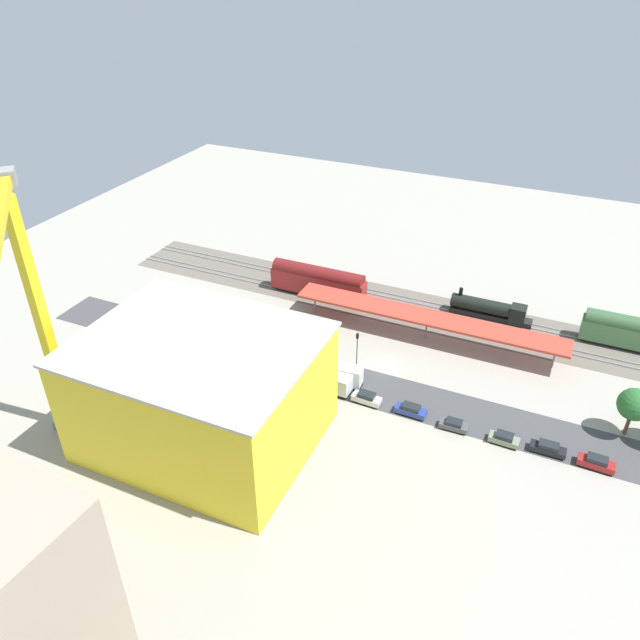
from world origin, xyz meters
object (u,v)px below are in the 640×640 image
(parked_car_0, at_px, (596,463))
(box_truck_2, at_px, (215,351))
(parked_car_2, at_px, (504,439))
(passenger_coach, at_px, (638,333))
(box_truck_0, at_px, (335,374))
(locomotive, at_px, (492,310))
(freight_coach_far, at_px, (318,281))
(parked_car_4, at_px, (411,410))
(parked_car_1, at_px, (548,449))
(parked_car_7, at_px, (291,379))
(street_tree_0, at_px, (162,294))
(tower_crane, at_px, (35,304))
(box_truck_1, at_px, (320,379))
(street_tree_2, at_px, (270,320))
(parked_car_3, at_px, (454,425))
(traffic_light, at_px, (357,344))
(platform_canopy_near, at_px, (427,317))
(parked_car_5, at_px, (367,399))
(street_tree_3, at_px, (634,405))
(parked_car_6, at_px, (327,386))
(construction_building, at_px, (202,393))

(parked_car_0, height_order, box_truck_2, box_truck_2)
(parked_car_2, bearing_deg, passenger_coach, -116.39)
(box_truck_0, relative_size, box_truck_2, 0.90)
(locomotive, height_order, freight_coach_far, freight_coach_far)
(passenger_coach, distance_m, parked_car_4, 43.90)
(locomotive, distance_m, parked_car_1, 34.92)
(parked_car_7, relative_size, street_tree_0, 0.63)
(tower_crane, height_order, box_truck_1, tower_crane)
(passenger_coach, height_order, parked_car_2, passenger_coach)
(street_tree_2, bearing_deg, parked_car_1, 170.47)
(street_tree_2, bearing_deg, parked_car_3, 166.06)
(freight_coach_far, bearing_deg, parked_car_7, 105.38)
(parked_car_2, relative_size, traffic_light, 0.68)
(passenger_coach, height_order, street_tree_2, street_tree_2)
(parked_car_2, bearing_deg, freight_coach_far, -33.65)
(platform_canopy_near, relative_size, box_truck_1, 4.61)
(parked_car_0, bearing_deg, parked_car_7, 0.33)
(parked_car_4, bearing_deg, box_truck_1, -1.97)
(parked_car_5, distance_m, parked_car_7, 12.72)
(parked_car_7, height_order, traffic_light, traffic_light)
(passenger_coach, distance_m, traffic_light, 48.01)
(parked_car_1, relative_size, box_truck_1, 0.46)
(passenger_coach, distance_m, box_truck_2, 71.44)
(platform_canopy_near, distance_m, street_tree_0, 48.01)
(parked_car_4, relative_size, street_tree_2, 0.67)
(parked_car_3, bearing_deg, street_tree_0, -8.34)
(parked_car_2, distance_m, parked_car_4, 13.66)
(passenger_coach, relative_size, street_tree_0, 2.47)
(platform_canopy_near, distance_m, parked_car_0, 36.13)
(locomotive, height_order, tower_crane, tower_crane)
(street_tree_0, bearing_deg, parked_car_4, 171.16)
(parked_car_2, bearing_deg, platform_canopy_near, -50.89)
(parked_car_3, xyz_separation_m, tower_crane, (49.42, 23.12, 20.71))
(locomotive, bearing_deg, parked_car_4, 80.10)
(freight_coach_far, height_order, street_tree_3, street_tree_3)
(box_truck_2, relative_size, street_tree_0, 1.38)
(street_tree_3, relative_size, traffic_light, 1.25)
(parked_car_2, distance_m, tower_crane, 64.45)
(passenger_coach, height_order, parked_car_0, passenger_coach)
(box_truck_1, bearing_deg, platform_canopy_near, -119.05)
(freight_coach_far, bearing_deg, parked_car_4, 135.50)
(locomotive, xyz_separation_m, box_truck_0, (18.77, 29.56, -0.06))
(parked_car_2, distance_m, parked_car_6, 27.22)
(parked_car_6, bearing_deg, freight_coach_far, -62.89)
(traffic_light, bearing_deg, parked_car_6, 77.85)
(parked_car_6, height_order, tower_crane, tower_crane)
(parked_car_2, height_order, construction_building, construction_building)
(construction_building, relative_size, box_truck_1, 2.88)
(parked_car_3, distance_m, street_tree_2, 35.50)
(parked_car_2, bearing_deg, box_truck_2, -0.90)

